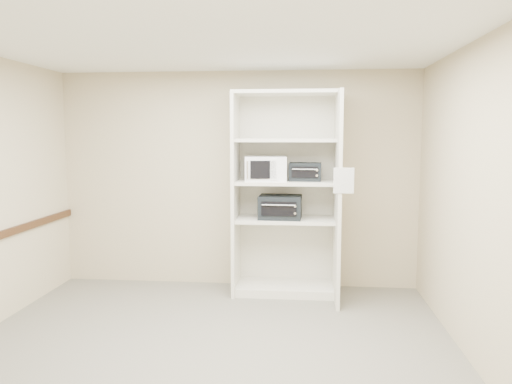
# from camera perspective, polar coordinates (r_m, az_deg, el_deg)

# --- Properties ---
(floor) EXTENTS (4.50, 4.00, 0.01)m
(floor) POSITION_cam_1_polar(r_m,az_deg,el_deg) (4.71, -5.43, -17.42)
(floor) COLOR #67615A
(floor) RESTS_ON ground
(ceiling) EXTENTS (4.50, 4.00, 0.01)m
(ceiling) POSITION_cam_1_polar(r_m,az_deg,el_deg) (4.38, -5.83, 16.88)
(ceiling) COLOR white
(wall_back) EXTENTS (4.50, 0.02, 2.70)m
(wall_back) POSITION_cam_1_polar(r_m,az_deg,el_deg) (6.31, -2.13, 1.42)
(wall_back) COLOR #BEAE8C
(wall_back) RESTS_ON ground
(wall_front) EXTENTS (4.50, 0.02, 2.70)m
(wall_front) POSITION_cam_1_polar(r_m,az_deg,el_deg) (2.44, -14.73, -6.96)
(wall_front) COLOR #BEAE8C
(wall_front) RESTS_ON ground
(wall_right) EXTENTS (0.02, 4.00, 2.70)m
(wall_right) POSITION_cam_1_polar(r_m,az_deg,el_deg) (4.49, 23.82, -1.20)
(wall_right) COLOR #BEAE8C
(wall_right) RESTS_ON ground
(shelving_unit) EXTENTS (1.24, 0.92, 2.42)m
(shelving_unit) POSITION_cam_1_polar(r_m,az_deg,el_deg) (5.98, 3.83, -0.97)
(shelving_unit) COLOR beige
(shelving_unit) RESTS_ON floor
(microwave) EXTENTS (0.52, 0.42, 0.29)m
(microwave) POSITION_cam_1_polar(r_m,az_deg,el_deg) (5.91, 1.06, 2.69)
(microwave) COLOR white
(microwave) RESTS_ON shelving_unit
(toaster_oven_upper) EXTENTS (0.39, 0.30, 0.21)m
(toaster_oven_upper) POSITION_cam_1_polar(r_m,az_deg,el_deg) (5.95, 5.65, 2.32)
(toaster_oven_upper) COLOR black
(toaster_oven_upper) RESTS_ON shelving_unit
(toaster_oven_lower) EXTENTS (0.51, 0.40, 0.28)m
(toaster_oven_lower) POSITION_cam_1_polar(r_m,az_deg,el_deg) (5.94, 2.79, -1.72)
(toaster_oven_lower) COLOR black
(toaster_oven_lower) RESTS_ON shelving_unit
(paper_sign) EXTENTS (0.21, 0.01, 0.27)m
(paper_sign) POSITION_cam_1_polar(r_m,az_deg,el_deg) (5.34, 9.99, 1.29)
(paper_sign) COLOR white
(paper_sign) RESTS_ON shelving_unit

